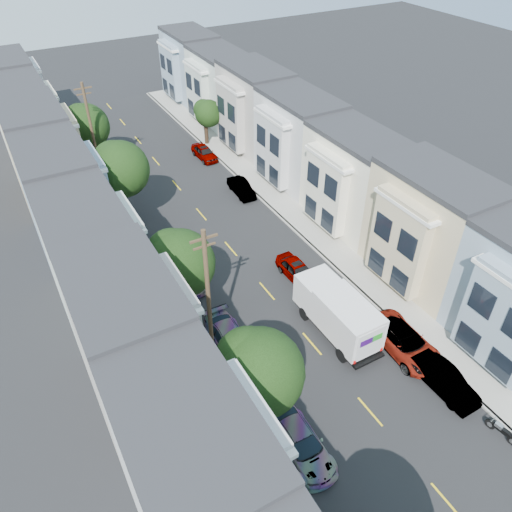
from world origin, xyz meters
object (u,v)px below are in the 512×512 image
at_px(tree_c, 179,264).
at_px(tree_d, 120,170).
at_px(utility_pole_far, 93,135).
at_px(utility_pole_near, 209,301).
at_px(parked_right_c, 241,188).
at_px(parked_left_b, 300,442).
at_px(parked_right_d, 204,153).
at_px(lead_sedan, 297,271).
at_px(tree_far_r, 208,114).
at_px(parked_right_a, 445,381).
at_px(parked_left_d, 184,272).
at_px(tree_e, 86,127).
at_px(parked_left_c, 231,341).
at_px(tree_b, 257,374).
at_px(fedex_truck, 338,312).
at_px(motorcycle, 501,431).
at_px(parked_right_b, 404,342).

height_order(tree_c, tree_d, tree_d).
bearing_deg(utility_pole_far, tree_d, -90.01).
distance_m(utility_pole_near, parked_right_c, 21.19).
height_order(utility_pole_far, parked_left_b, utility_pole_far).
bearing_deg(parked_right_d, tree_d, -143.65).
height_order(utility_pole_far, lead_sedan, utility_pole_far).
xyz_separation_m(tree_far_r, parked_right_d, (-1.99, -3.12, -2.85)).
relative_size(tree_far_r, parked_right_a, 1.15).
bearing_deg(parked_left_b, utility_pole_far, 93.35).
bearing_deg(tree_d, parked_left_b, -86.83).
bearing_deg(tree_c, parked_left_d, 67.50).
xyz_separation_m(parked_right_c, parked_right_d, (0.00, 8.62, 0.03)).
distance_m(tree_e, parked_right_d, 12.30).
xyz_separation_m(tree_e, parked_left_c, (1.40, -28.73, -4.10)).
xyz_separation_m(tree_b, fedex_truck, (8.32, 4.01, -3.07)).
bearing_deg(lead_sedan, parked_left_c, -153.71).
xyz_separation_m(parked_right_a, motorcycle, (0.44, -3.87, -0.33)).
distance_m(tree_d, utility_pole_near, 17.25).
bearing_deg(utility_pole_near, utility_pole_far, 90.00).
relative_size(parked_right_a, parked_right_b, 0.80).
bearing_deg(tree_e, lead_sedan, -69.84).
height_order(tree_d, parked_left_b, tree_d).
bearing_deg(parked_right_c, parked_right_a, -87.17).
bearing_deg(parked_left_c, tree_b, -101.48).
bearing_deg(tree_d, parked_right_b, -63.59).
bearing_deg(utility_pole_far, tree_e, 90.04).
bearing_deg(tree_e, tree_c, -90.00).
relative_size(parked_left_b, motorcycle, 2.53).
xyz_separation_m(parked_right_c, motorcycle, (0.44, -30.11, -0.25)).
relative_size(parked_right_a, parked_right_c, 1.12).
distance_m(tree_d, parked_left_c, 17.75).
relative_size(tree_d, parked_left_d, 1.57).
bearing_deg(utility_pole_near, parked_right_b, -25.40).
bearing_deg(tree_e, parked_left_c, -87.21).
distance_m(tree_e, parked_right_a, 39.61).
distance_m(parked_left_c, parked_right_a, 13.33).
height_order(tree_b, parked_left_b, tree_b).
distance_m(parked_right_a, parked_right_c, 26.24).
xyz_separation_m(tree_c, parked_right_a, (11.20, -13.61, -3.74)).
bearing_deg(parked_right_a, motorcycle, -84.47).
bearing_deg(tree_c, utility_pole_far, 90.00).
xyz_separation_m(utility_pole_near, parked_right_b, (11.20, -5.32, -4.38)).
relative_size(fedex_truck, parked_left_c, 1.32).
distance_m(tree_e, parked_left_b, 37.25).
relative_size(fedex_truck, parked_left_b, 1.36).
xyz_separation_m(tree_e, fedex_truck, (8.32, -30.76, -3.06)).
bearing_deg(utility_pole_far, parked_right_d, 0.23).
bearing_deg(motorcycle, tree_e, 96.36).
bearing_deg(lead_sedan, parked_right_a, -81.80).
height_order(tree_d, parked_right_d, tree_d).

